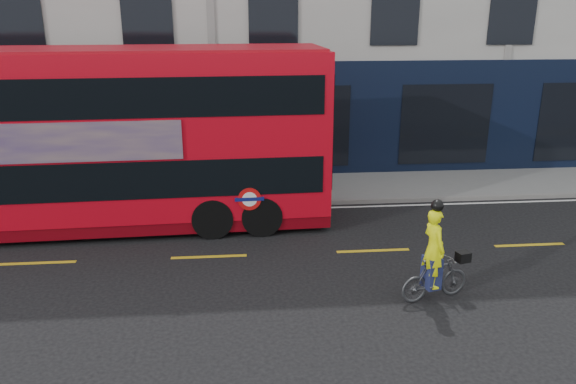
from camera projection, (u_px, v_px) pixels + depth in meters
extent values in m
plane|color=black|center=(206.00, 286.00, 12.01)|extent=(120.00, 120.00, 0.00)
cube|color=slate|center=(216.00, 190.00, 18.14)|extent=(60.00, 3.00, 0.12)
cube|color=slate|center=(214.00, 206.00, 16.72)|extent=(60.00, 0.12, 0.13)
cube|color=black|center=(215.00, 122.00, 18.94)|extent=(50.00, 0.08, 4.00)
cube|color=silver|center=(214.00, 211.00, 16.45)|extent=(58.00, 0.10, 0.01)
cube|color=red|center=(102.00, 133.00, 14.57)|extent=(11.77, 3.09, 4.19)
cube|color=#63030B|center=(111.00, 215.00, 15.27)|extent=(11.76, 3.04, 0.32)
cube|color=black|center=(106.00, 168.00, 14.86)|extent=(11.30, 3.11, 0.96)
cube|color=black|center=(98.00, 91.00, 14.24)|extent=(11.30, 3.11, 0.96)
cube|color=#A40B17|center=(94.00, 50.00, 13.92)|extent=(11.53, 2.98, 0.08)
cube|color=black|center=(323.00, 161.00, 15.56)|extent=(0.13, 2.39, 0.96)
cube|color=black|center=(325.00, 87.00, 14.94)|extent=(0.13, 2.39, 0.96)
cube|color=gray|center=(45.00, 143.00, 13.14)|extent=(6.36, 0.28, 0.96)
cylinder|color=red|center=(250.00, 199.00, 14.21)|extent=(0.59, 0.04, 0.59)
cylinder|color=white|center=(250.00, 199.00, 14.20)|extent=(0.38, 0.03, 0.38)
cube|color=#0C1459|center=(250.00, 199.00, 14.20)|extent=(0.74, 0.05, 0.10)
cylinder|color=black|center=(258.00, 201.00, 15.69)|extent=(1.16, 2.74, 1.06)
cylinder|color=black|center=(213.00, 203.00, 15.54)|extent=(1.16, 2.74, 1.06)
imported|color=#434548|center=(435.00, 279.00, 11.34)|extent=(1.58, 0.81, 0.91)
imported|color=#D5DE09|center=(434.00, 248.00, 11.10)|extent=(0.53, 0.67, 1.62)
cube|color=black|center=(463.00, 257.00, 11.43)|extent=(0.31, 0.27, 0.21)
cube|color=#1D234D|center=(431.00, 272.00, 11.26)|extent=(0.37, 0.42, 0.67)
sphere|color=black|center=(437.00, 206.00, 10.82)|extent=(0.25, 0.25, 0.25)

